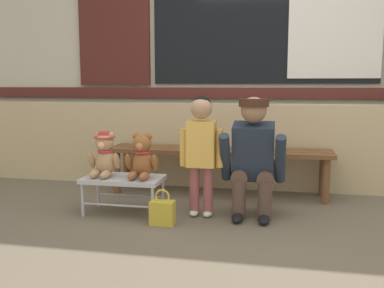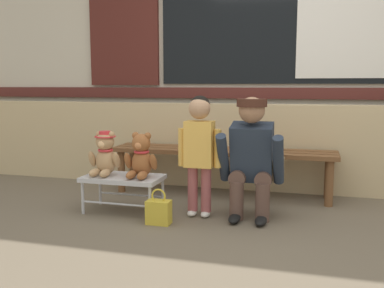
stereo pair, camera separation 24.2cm
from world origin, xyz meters
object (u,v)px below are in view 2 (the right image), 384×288
at_px(small_display_bench, 123,180).
at_px(child_standing, 199,142).
at_px(adult_crouching, 253,157).
at_px(teddy_bear_with_hat, 105,154).
at_px(teddy_bear_plain, 141,157).
at_px(handbag_on_ground, 159,211).
at_px(wooden_bench_long, 222,156).

relative_size(small_display_bench, child_standing, 0.67).
bearing_deg(adult_crouching, child_standing, -170.25).
bearing_deg(adult_crouching, teddy_bear_with_hat, -174.24).
xyz_separation_m(teddy_bear_with_hat, teddy_bear_plain, (0.32, -0.00, -0.01)).
xyz_separation_m(teddy_bear_plain, child_standing, (0.47, 0.05, 0.13)).
relative_size(small_display_bench, teddy_bear_plain, 1.76).
bearing_deg(teddy_bear_with_hat, adult_crouching, 5.76).
bearing_deg(teddy_bear_with_hat, small_display_bench, -0.77).
bearing_deg(adult_crouching, handbag_on_ground, -151.90).
relative_size(small_display_bench, adult_crouching, 0.67).
bearing_deg(child_standing, adult_crouching, 9.75).
relative_size(teddy_bear_plain, child_standing, 0.38).
height_order(small_display_bench, handbag_on_ground, small_display_bench).
distance_m(teddy_bear_with_hat, adult_crouching, 1.21).
distance_m(teddy_bear_with_hat, child_standing, 0.80).
xyz_separation_m(teddy_bear_plain, handbag_on_ground, (0.23, -0.23, -0.37)).
bearing_deg(wooden_bench_long, adult_crouching, -59.43).
xyz_separation_m(wooden_bench_long, small_display_bench, (-0.67, -0.76, -0.11)).
relative_size(teddy_bear_with_hat, teddy_bear_plain, 1.00).
distance_m(teddy_bear_plain, adult_crouching, 0.89).
bearing_deg(small_display_bench, wooden_bench_long, 48.69).
height_order(wooden_bench_long, handbag_on_ground, wooden_bench_long).
bearing_deg(teddy_bear_with_hat, wooden_bench_long, 42.47).
xyz_separation_m(teddy_bear_with_hat, child_standing, (0.79, 0.05, 0.12)).
height_order(teddy_bear_plain, child_standing, child_standing).
relative_size(teddy_bear_plain, adult_crouching, 0.38).
distance_m(wooden_bench_long, teddy_bear_with_hat, 1.13).
distance_m(teddy_bear_with_hat, teddy_bear_plain, 0.32).
distance_m(small_display_bench, adult_crouching, 1.07).
bearing_deg(teddy_bear_plain, wooden_bench_long, 56.21).
xyz_separation_m(teddy_bear_plain, adult_crouching, (0.88, 0.12, 0.02)).
bearing_deg(small_display_bench, adult_crouching, 6.75).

